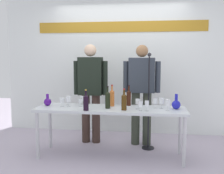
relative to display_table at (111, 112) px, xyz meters
name	(u,v)px	position (x,y,z in m)	size (l,w,h in m)	color
ground_plane	(111,156)	(0.00, 0.00, -0.67)	(10.00, 10.00, 0.00)	#B8ABBD
back_wall	(121,56)	(0.00, 1.36, 0.83)	(4.61, 0.11, 3.00)	white
display_table	(111,112)	(0.00, 0.00, 0.00)	(2.20, 0.60, 0.74)	silver
decanter_blue_left	(48,102)	(-0.99, 0.04, 0.13)	(0.11, 0.11, 0.18)	#491387
decanter_blue_right	(176,104)	(0.95, 0.04, 0.13)	(0.13, 0.13, 0.22)	#1D20B7
presenter_left	(91,87)	(-0.43, 0.61, 0.29)	(0.59, 0.22, 1.70)	#3B2A23
presenter_right	(142,88)	(0.43, 0.61, 0.29)	(0.62, 0.22, 1.68)	#353B2E
wine_bottle_0	(124,101)	(0.21, -0.14, 0.19)	(0.07, 0.07, 0.31)	#432A0A
wine_bottle_1	(108,99)	(-0.04, -0.04, 0.20)	(0.07, 0.07, 0.33)	black
wine_bottle_2	(112,97)	(0.00, 0.15, 0.20)	(0.07, 0.07, 0.33)	orange
wine_bottle_3	(86,102)	(-0.31, -0.24, 0.18)	(0.07, 0.07, 0.30)	black
wine_bottle_4	(112,97)	(-0.01, 0.25, 0.19)	(0.07, 0.07, 0.31)	#0F2F21
wine_bottle_5	(129,97)	(0.25, 0.22, 0.19)	(0.07, 0.07, 0.32)	#35160C
wine_glass_left_0	(69,99)	(-0.64, -0.01, 0.18)	(0.07, 0.07, 0.16)	white
wine_glass_left_1	(68,99)	(-0.70, 0.13, 0.16)	(0.06, 0.06, 0.14)	white
wine_glass_left_2	(81,101)	(-0.46, 0.03, 0.15)	(0.06, 0.06, 0.12)	white
wine_glass_left_3	(62,100)	(-0.74, 0.00, 0.16)	(0.07, 0.07, 0.14)	white
wine_glass_left_4	(83,99)	(-0.47, 0.17, 0.16)	(0.07, 0.07, 0.14)	white
wine_glass_right_0	(162,101)	(0.74, 0.05, 0.17)	(0.07, 0.07, 0.15)	white
wine_glass_right_1	(138,102)	(0.40, -0.04, 0.17)	(0.07, 0.07, 0.15)	white
wine_glass_right_2	(168,103)	(0.82, -0.11, 0.18)	(0.07, 0.07, 0.16)	white
wine_glass_right_3	(147,104)	(0.53, -0.16, 0.16)	(0.06, 0.06, 0.15)	white
wine_glass_right_4	(141,104)	(0.44, -0.16, 0.16)	(0.06, 0.06, 0.14)	white
wine_glass_right_5	(155,101)	(0.65, 0.07, 0.17)	(0.07, 0.07, 0.15)	white
microphone_stand	(148,117)	(0.56, 0.41, -0.15)	(0.20, 0.20, 1.55)	black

